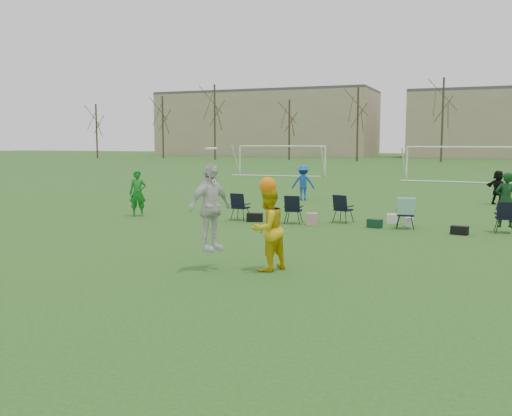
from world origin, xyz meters
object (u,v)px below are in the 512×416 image
at_px(center_contest, 241,218).
at_px(goal_mid, 460,154).
at_px(fielder_black, 498,187).
at_px(fielder_blue, 303,183).
at_px(fielder_green_near, 138,193).
at_px(goal_left, 282,152).

relative_size(center_contest, goal_mid, 0.36).
bearing_deg(fielder_black, fielder_blue, 48.59).
bearing_deg(fielder_green_near, fielder_black, 12.66).
relative_size(fielder_black, goal_mid, 0.21).
distance_m(fielder_blue, goal_left, 20.35).
distance_m(center_contest, goal_mid, 31.72).
relative_size(fielder_blue, center_contest, 0.63).
height_order(center_contest, goal_left, center_contest).
relative_size(fielder_green_near, fielder_blue, 1.04).
bearing_deg(fielder_black, goal_mid, -42.64).
height_order(fielder_green_near, center_contest, center_contest).
relative_size(center_contest, goal_left, 0.36).
distance_m(fielder_green_near, goal_left, 27.00).
bearing_deg(fielder_green_near, goal_left, 73.82).
distance_m(fielder_black, goal_left, 23.81).
bearing_deg(goal_mid, fielder_black, -77.52).
relative_size(fielder_blue, fielder_black, 1.10).
height_order(fielder_green_near, fielder_blue, fielder_green_near).
height_order(goal_left, goal_mid, same).
bearing_deg(fielder_black, fielder_green_near, 75.58).
distance_m(fielder_blue, goal_mid, 17.98).
xyz_separation_m(fielder_blue, center_contest, (3.18, -14.76, 0.31)).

